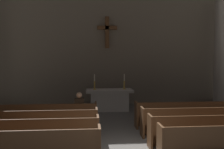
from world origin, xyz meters
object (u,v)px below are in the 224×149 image
(pew_left_row_1, at_px, (16,149))
(pew_right_row_3, at_px, (200,121))
(pew_right_row_4, at_px, (188,114))
(altar, at_px, (109,99))
(column_right_third, at_px, (221,45))
(pew_left_row_3, at_px, (35,125))
(pew_left_row_2, at_px, (27,135))
(candlestick_right, at_px, (124,84))
(candlestick_left, at_px, (95,85))
(lone_worshipper, at_px, (79,110))
(pew_right_row_2, at_px, (216,130))
(pew_left_row_4, at_px, (41,117))

(pew_left_row_1, xyz_separation_m, pew_right_row_3, (5.23, 2.14, 0.00))
(pew_right_row_4, xyz_separation_m, altar, (-2.62, 3.10, 0.06))
(column_right_third, bearing_deg, pew_left_row_3, -150.84)
(pew_left_row_2, relative_size, pew_right_row_4, 1.00)
(pew_left_row_1, distance_m, pew_left_row_3, 2.14)
(pew_left_row_3, bearing_deg, candlestick_right, 51.50)
(pew_left_row_1, bearing_deg, candlestick_right, 62.27)
(pew_right_row_4, xyz_separation_m, column_right_third, (3.05, 3.55, 2.64))
(candlestick_left, bearing_deg, pew_right_row_3, -51.50)
(pew_left_row_1, relative_size, lone_worshipper, 2.91)
(column_right_third, height_order, altar, column_right_third)
(pew_left_row_1, bearing_deg, column_right_third, 39.22)
(pew_left_row_3, xyz_separation_m, candlestick_right, (3.32, 4.17, 0.76))
(pew_left_row_3, height_order, column_right_third, column_right_third)
(pew_left_row_1, height_order, lone_worshipper, lone_worshipper)
(pew_left_row_2, bearing_deg, pew_right_row_4, 22.23)
(pew_right_row_2, relative_size, lone_worshipper, 2.91)
(pew_left_row_1, height_order, column_right_third, column_right_third)
(pew_right_row_4, bearing_deg, pew_left_row_2, -157.77)
(pew_left_row_1, height_order, pew_right_row_4, same)
(pew_left_row_2, relative_size, pew_right_row_3, 1.00)
(pew_left_row_2, distance_m, candlestick_left, 5.63)
(candlestick_right, bearing_deg, pew_left_row_4, -136.93)
(pew_left_row_1, xyz_separation_m, candlestick_right, (3.32, 6.31, 0.76))
(candlestick_left, bearing_deg, pew_left_row_1, -106.90)
(altar, bearing_deg, pew_left_row_1, -112.53)
(candlestick_right, relative_size, lone_worshipper, 0.54)
(pew_right_row_4, distance_m, candlestick_right, 3.72)
(pew_left_row_2, xyz_separation_m, column_right_third, (8.28, 5.69, 2.64))
(pew_left_row_1, relative_size, pew_right_row_3, 1.00)
(pew_left_row_3, height_order, pew_left_row_4, same)
(pew_left_row_1, relative_size, column_right_third, 0.60)
(pew_left_row_3, relative_size, column_right_third, 0.60)
(column_right_third, xyz_separation_m, candlestick_right, (-4.97, -0.45, -1.88))
(pew_right_row_4, relative_size, candlestick_left, 5.35)
(pew_left_row_4, height_order, altar, altar)
(altar, distance_m, lone_worshipper, 3.33)
(pew_right_row_2, height_order, altar, altar)
(pew_left_row_1, relative_size, pew_left_row_2, 1.00)
(pew_left_row_2, relative_size, pew_left_row_3, 1.00)
(pew_left_row_1, distance_m, pew_right_row_2, 5.34)
(pew_right_row_3, bearing_deg, pew_right_row_4, 90.00)
(candlestick_right, bearing_deg, pew_left_row_3, -128.50)
(pew_left_row_3, height_order, pew_right_row_3, same)
(pew_left_row_4, xyz_separation_m, altar, (2.62, 3.10, 0.06))
(pew_right_row_2, height_order, pew_right_row_4, same)
(column_right_third, xyz_separation_m, lone_worshipper, (-6.97, -3.51, -2.43))
(pew_right_row_3, bearing_deg, candlestick_left, 128.50)
(column_right_third, relative_size, lone_worshipper, 4.86)
(candlestick_left, bearing_deg, pew_right_row_4, -43.07)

